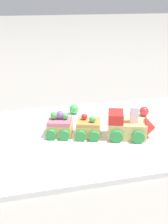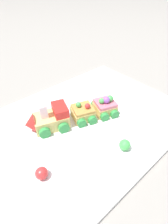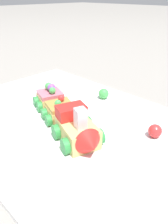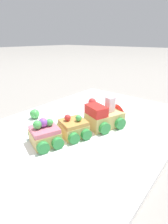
{
  "view_description": "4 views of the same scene",
  "coord_description": "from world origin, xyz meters",
  "px_view_note": "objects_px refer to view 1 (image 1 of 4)",
  "views": [
    {
      "loc": [
        -0.23,
        -0.7,
        0.35
      ],
      "look_at": [
        -0.04,
        0.03,
        0.06
      ],
      "focal_mm": 50.0,
      "sensor_mm": 36.0,
      "label": 1
    },
    {
      "loc": [
        0.22,
        0.29,
        0.36
      ],
      "look_at": [
        -0.04,
        -0.01,
        0.03
      ],
      "focal_mm": 28.0,
      "sensor_mm": 36.0,
      "label": 2
    },
    {
      "loc": [
        0.31,
        -0.29,
        0.27
      ],
      "look_at": [
        0.02,
        0.0,
        0.05
      ],
      "focal_mm": 35.0,
      "sensor_mm": 36.0,
      "label": 3
    },
    {
      "loc": [
        -0.31,
        -0.27,
        0.23
      ],
      "look_at": [
        0.02,
        0.0,
        0.05
      ],
      "focal_mm": 28.0,
      "sensor_mm": 36.0,
      "label": 4
    }
  ],
  "objects_px": {
    "cake_train_locomotive": "(130,127)",
    "cake_car_strawberry": "(60,126)",
    "cake_car_caramel": "(88,128)",
    "gumball_green": "(74,109)",
    "gumball_red": "(144,111)"
  },
  "relations": [
    {
      "from": "cake_car_strawberry",
      "to": "cake_car_caramel",
      "type": "bearing_deg",
      "value": -0.33
    },
    {
      "from": "cake_train_locomotive",
      "to": "gumball_green",
      "type": "relative_size",
      "value": 4.55
    },
    {
      "from": "cake_train_locomotive",
      "to": "cake_car_strawberry",
      "type": "xyz_separation_m",
      "value": [
        -0.17,
        0.06,
        -0.0
      ]
    },
    {
      "from": "cake_car_strawberry",
      "to": "gumball_green",
      "type": "height_order",
      "value": "cake_car_strawberry"
    },
    {
      "from": "cake_car_caramel",
      "to": "cake_car_strawberry",
      "type": "relative_size",
      "value": 1.0
    },
    {
      "from": "cake_car_caramel",
      "to": "gumball_green",
      "type": "relative_size",
      "value": 3.32
    },
    {
      "from": "cake_car_caramel",
      "to": "gumball_red",
      "type": "xyz_separation_m",
      "value": [
        0.19,
        0.09,
        -0.01
      ]
    },
    {
      "from": "gumball_red",
      "to": "gumball_green",
      "type": "xyz_separation_m",
      "value": [
        -0.19,
        0.07,
        0.0
      ]
    },
    {
      "from": "cake_car_caramel",
      "to": "cake_car_strawberry",
      "type": "xyz_separation_m",
      "value": [
        -0.07,
        0.02,
        0.0
      ]
    },
    {
      "from": "cake_train_locomotive",
      "to": "cake_car_caramel",
      "type": "distance_m",
      "value": 0.1
    },
    {
      "from": "cake_train_locomotive",
      "to": "gumball_red",
      "type": "height_order",
      "value": "cake_train_locomotive"
    },
    {
      "from": "cake_car_caramel",
      "to": "cake_train_locomotive",
      "type": "bearing_deg",
      "value": 0.03
    },
    {
      "from": "cake_car_caramel",
      "to": "gumball_green",
      "type": "height_order",
      "value": "cake_car_caramel"
    },
    {
      "from": "cake_car_strawberry",
      "to": "gumball_red",
      "type": "distance_m",
      "value": 0.27
    },
    {
      "from": "gumball_green",
      "to": "gumball_red",
      "type": "bearing_deg",
      "value": -19.35
    }
  ]
}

